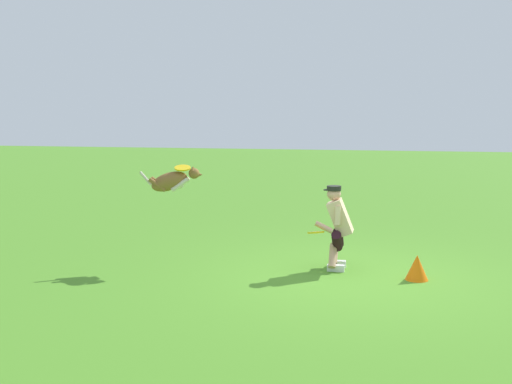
# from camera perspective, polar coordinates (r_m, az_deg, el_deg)

# --- Properties ---
(ground_plane) EXTENTS (60.00, 60.00, 0.00)m
(ground_plane) POSITION_cam_1_polar(r_m,az_deg,el_deg) (9.19, 8.60, -7.84)
(ground_plane) COLOR #4D8B26
(person) EXTENTS (0.57, 0.64, 1.29)m
(person) POSITION_cam_1_polar(r_m,az_deg,el_deg) (9.48, 7.59, -3.03)
(person) COLOR silver
(person) RESTS_ON ground_plane
(dog) EXTENTS (0.99, 0.40, 0.46)m
(dog) POSITION_cam_1_polar(r_m,az_deg,el_deg) (9.71, -7.79, 1.02)
(dog) COLOR brown
(frisbee_flying) EXTENTS (0.33, 0.32, 0.11)m
(frisbee_flying) POSITION_cam_1_polar(r_m,az_deg,el_deg) (9.66, -6.85, 2.24)
(frisbee_flying) COLOR yellow
(frisbee_held) EXTENTS (0.32, 0.32, 0.09)m
(frisbee_held) POSITION_cam_1_polar(r_m,az_deg,el_deg) (9.29, 5.58, -3.76)
(frisbee_held) COLOR yellow
(frisbee_held) RESTS_ON person
(training_cone) EXTENTS (0.33, 0.33, 0.37)m
(training_cone) POSITION_cam_1_polar(r_m,az_deg,el_deg) (9.21, 14.74, -6.80)
(training_cone) COLOR orange
(training_cone) RESTS_ON ground_plane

